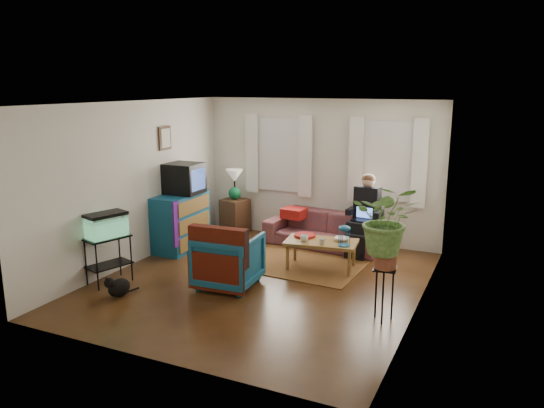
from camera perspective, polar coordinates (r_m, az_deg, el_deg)
The scene contains 31 objects.
floor at distance 7.90m, azimuth -1.23°, elevation -8.40°, with size 4.50×5.00×0.01m, color #4F2B14.
ceiling at distance 7.37m, azimuth -1.33°, elevation 10.81°, with size 4.50×5.00×0.01m, color white.
wall_back at distance 9.80m, azimuth 5.16°, elevation 3.62°, with size 4.50×0.01×2.60m, color silver.
wall_front at distance 5.46m, azimuth -12.88°, elevation -4.10°, with size 4.50×0.01×2.60m, color silver.
wall_left at distance 8.73m, azimuth -14.67°, elevation 2.12°, with size 0.01×5.00×2.60m, color silver.
wall_right at distance 6.87m, azimuth 15.85°, elevation -0.79°, with size 0.01×5.00×2.60m, color silver.
window_left at distance 10.03m, azimuth 0.83°, elevation 5.34°, with size 1.08×0.04×1.38m, color white.
window_right at distance 9.40m, azimuth 12.36°, elevation 4.53°, with size 1.08×0.04×1.38m, color white.
curtains_left at distance 9.96m, azimuth 0.64°, elevation 5.28°, with size 1.36×0.06×1.50m, color white.
curtains_right at distance 9.32m, azimuth 12.25°, elevation 4.47°, with size 1.36×0.06×1.50m, color white.
picture_frame at distance 9.29m, azimuth -11.41°, elevation 6.96°, with size 0.04×0.32×0.40m, color #3D2616.
area_rug at distance 8.71m, azimuth 3.13°, elevation -6.30°, with size 2.00×1.60×0.01m, color brown.
sofa at distance 9.48m, azimuth 5.61°, elevation -2.20°, with size 2.09×0.83×0.82m, color brown.
seated_person at distance 9.15m, azimuth 9.94°, elevation -1.50°, with size 0.52×0.64×1.25m, color black, non-canonical shape.
side_table at distance 10.43m, azimuth -3.99°, elevation -1.25°, with size 0.45×0.45×0.66m, color #3E2E17.
table_lamp at distance 10.30m, azimuth -4.04°, elevation 2.04°, with size 0.34×0.34×0.60m, color white, non-canonical shape.
dresser at distance 9.44m, azimuth -9.79°, elevation -1.87°, with size 0.55×1.10×0.99m, color #127071.
crt_tv at distance 9.36m, azimuth -9.49°, elevation 2.76°, with size 0.60×0.55×0.53m, color black.
aquarium_stand at distance 8.11m, azimuth -17.15°, elevation -5.78°, with size 0.35×0.63×0.70m, color black.
aquarium at distance 7.96m, azimuth -17.40°, elevation -2.14°, with size 0.31×0.57×0.37m, color #7FD899.
black_cat at distance 7.63m, azimuth -16.14°, elevation -8.44°, with size 0.24×0.37×0.31m, color black.
armchair at distance 7.66m, azimuth -4.70°, elevation -5.75°, with size 0.83×0.78×0.85m, color #135172.
serape_throw at distance 7.32m, azimuth -5.84°, elevation -5.19°, with size 0.85×0.20×0.70m, color #9E0A0A.
coffee_table at distance 8.41m, azimuth 5.29°, elevation -5.45°, with size 1.11×0.60×0.46m, color brown.
cup_a at distance 8.28m, azimuth 3.48°, elevation -3.69°, with size 0.12×0.12×0.10m, color white.
cup_b at distance 8.14m, azimuth 5.42°, elevation -4.02°, with size 0.10×0.10×0.09m, color beige.
bowl at distance 8.37m, azimuth 7.50°, elevation -3.75°, with size 0.22×0.22×0.05m, color white.
snack_tray at distance 8.54m, azimuth 3.55°, elevation -3.39°, with size 0.34×0.34×0.04m, color #B21414.
birdcage at distance 8.08m, azimuth 7.79°, elevation -3.37°, with size 0.18×0.18×0.32m, color #115B6B, non-canonical shape.
plant_stand at distance 6.71m, azimuth 11.92°, elevation -9.49°, with size 0.29×0.29×0.68m, color black.
potted_plant at distance 6.45m, azimuth 12.26°, elevation -2.78°, with size 0.78×0.67×0.87m, color #599947.
Camera 1 is at (3.23, -6.61, 2.86)m, focal length 35.00 mm.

